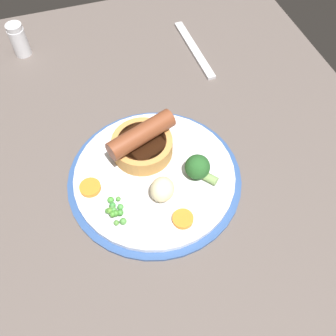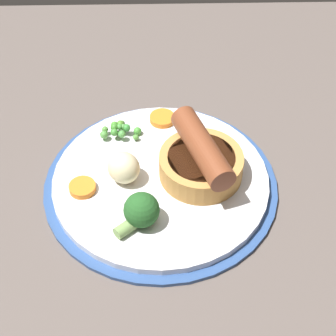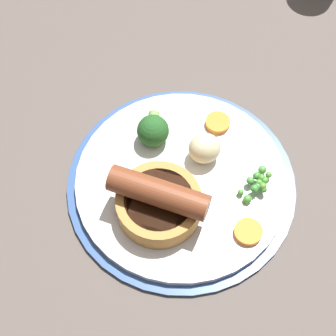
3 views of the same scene
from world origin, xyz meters
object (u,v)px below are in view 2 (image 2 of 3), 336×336
Objects in this scene: sausage_pudding at (201,161)px; carrot_slice_1 at (82,188)px; dinner_plate at (161,182)px; broccoli_floret_near at (140,211)px; potato_chunk_0 at (124,167)px; pea_pile at (120,129)px; carrot_slice_0 at (162,118)px.

carrot_slice_1 is at bearing 78.59° from sausage_pudding.
dinner_plate is 8.94× the size of carrot_slice_1.
sausage_pudding is 2.29× the size of broccoli_floret_near.
broccoli_floret_near and potato_chunk_0 have the same top height.
carrot_slice_1 is at bearing 104.87° from broccoli_floret_near.
pea_pile is 13.64cm from broccoli_floret_near.
broccoli_floret_near is (-2.16, -6.34, 2.66)cm from dinner_plate.
carrot_slice_0 and carrot_slice_1 have the same top height.
dinner_plate is at bearing 0.70° from potato_chunk_0.
sausage_pudding is 2.26× the size of pea_pile.
dinner_plate is 2.37× the size of sausage_pudding.
sausage_pudding is 3.57× the size of carrot_slice_0.
potato_chunk_0 is at bearing 72.75° from sausage_pudding.
dinner_plate is 8.70cm from pea_pile.
carrot_slice_1 is (-4.62, -1.62, -1.49)cm from potato_chunk_0.
broccoli_floret_near is at bearing -35.41° from carrot_slice_1.
potato_chunk_0 reaches higher than pea_pile.
dinner_plate is 8.96cm from carrot_slice_1.
carrot_slice_0 is at bearing 27.29° from pea_pile.
dinner_plate is 7.10× the size of potato_chunk_0.
dinner_plate is 5.43× the size of broccoli_floret_near.
carrot_slice_1 is (-8.72, -1.67, 1.20)cm from dinner_plate.
potato_chunk_0 is at bearing -114.60° from carrot_slice_0.
sausage_pudding is at bearing 3.09° from potato_chunk_0.
carrot_slice_0 is (0.35, 9.67, 1.18)cm from dinner_plate.
sausage_pudding is 13.58cm from carrot_slice_1.
sausage_pudding is at bearing 5.38° from broccoli_floret_near.
potato_chunk_0 reaches higher than dinner_plate.
pea_pile is (-9.34, 6.61, -1.20)cm from sausage_pudding.
carrot_slice_0 is at bearing 4.22° from sausage_pudding.
dinner_plate is at bearing -92.05° from carrot_slice_0.
broccoli_floret_near reaches higher than pea_pile.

